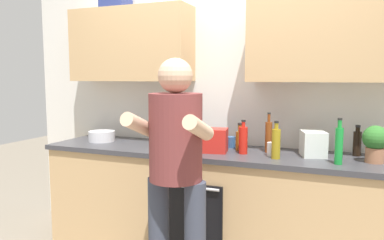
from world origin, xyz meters
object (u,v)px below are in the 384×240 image
at_px(bottle_wine, 195,138).
at_px(potted_herb, 375,142).
at_px(person_standing, 176,162).
at_px(bottle_syrup, 240,140).
at_px(knife_block, 161,132).
at_px(mixing_bowl, 102,136).
at_px(cup_stoneware, 184,140).
at_px(bottle_oil, 276,143).
at_px(bottle_hotsauce, 243,140).
at_px(bottle_juice, 154,130).
at_px(cup_coffee, 272,149).
at_px(bottle_vinegar, 269,136).
at_px(grocery_bag_produce, 313,144).
at_px(grocery_bag_crisps, 214,140).
at_px(cup_tea, 231,142).
at_px(bottle_soda, 339,145).
at_px(bottle_soy, 357,143).

bearing_deg(bottle_wine, potted_herb, -0.78).
xyz_separation_m(person_standing, bottle_syrup, (0.21, 0.77, 0.04)).
bearing_deg(knife_block, mixing_bowl, 175.20).
height_order(cup_stoneware, knife_block, knife_block).
bearing_deg(mixing_bowl, bottle_syrup, 2.54).
xyz_separation_m(bottle_oil, bottle_hotsauce, (-0.26, 0.09, -0.01)).
distance_m(bottle_juice, cup_coffee, 1.13).
xyz_separation_m(bottle_vinegar, bottle_juice, (-1.06, 0.11, -0.02)).
bearing_deg(grocery_bag_produce, bottle_wine, -176.73).
relative_size(bottle_syrup, cup_coffee, 2.21).
xyz_separation_m(cup_coffee, grocery_bag_crisps, (-0.45, -0.03, 0.04)).
height_order(mixing_bowl, grocery_bag_crisps, grocery_bag_crisps).
distance_m(bottle_hotsauce, knife_block, 0.71).
bearing_deg(bottle_vinegar, bottle_juice, 173.84).
xyz_separation_m(bottle_syrup, grocery_bag_produce, (0.57, -0.01, 0.01)).
bearing_deg(knife_block, potted_herb, 1.02).
height_order(bottle_wine, cup_tea, bottle_wine).
bearing_deg(bottle_oil, knife_block, 174.33).
height_order(bottle_wine, grocery_bag_crisps, bottle_wine).
bearing_deg(bottle_soda, cup_stoneware, 168.51).
distance_m(bottle_syrup, knife_block, 0.66).
relative_size(cup_tea, mixing_bowl, 0.38).
xyz_separation_m(bottle_hotsauce, grocery_bag_produce, (0.51, 0.11, -0.02)).
xyz_separation_m(person_standing, grocery_bag_produce, (0.78, 0.76, 0.05)).
bearing_deg(bottle_soy, grocery_bag_produce, -156.59).
relative_size(bottle_soy, mixing_bowl, 0.97).
distance_m(cup_tea, mixing_bowl, 1.19).
height_order(person_standing, cup_coffee, person_standing).
height_order(bottle_hotsauce, knife_block, knife_block).
bearing_deg(cup_stoneware, bottle_soda, -11.49).
relative_size(bottle_hotsauce, bottle_syrup, 1.18).
height_order(potted_herb, grocery_bag_produce, potted_herb).
height_order(cup_stoneware, grocery_bag_crisps, grocery_bag_crisps).
relative_size(bottle_vinegar, grocery_bag_crisps, 1.55).
height_order(cup_tea, grocery_bag_produce, grocery_bag_produce).
height_order(bottle_oil, bottle_soy, bottle_oil).
relative_size(bottle_soy, potted_herb, 0.90).
relative_size(bottle_soda, bottle_juice, 1.21).
bearing_deg(bottle_vinegar, cup_tea, 164.41).
bearing_deg(grocery_bag_crisps, cup_tea, 74.42).
xyz_separation_m(potted_herb, grocery_bag_crisps, (-1.14, -0.06, -0.05)).
distance_m(bottle_soy, grocery_bag_produce, 0.33).
height_order(bottle_soda, bottle_oil, bottle_soda).
relative_size(bottle_juice, bottle_hotsauce, 1.00).
xyz_separation_m(bottle_soda, bottle_syrup, (-0.75, 0.22, -0.05)).
height_order(cup_stoneware, mixing_bowl, cup_stoneware).
bearing_deg(bottle_soy, person_standing, -140.50).
xyz_separation_m(bottle_soy, cup_tea, (-0.97, -0.03, -0.06)).
bearing_deg(bottle_juice, bottle_syrup, -8.02).
bearing_deg(cup_tea, knife_block, -159.28).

